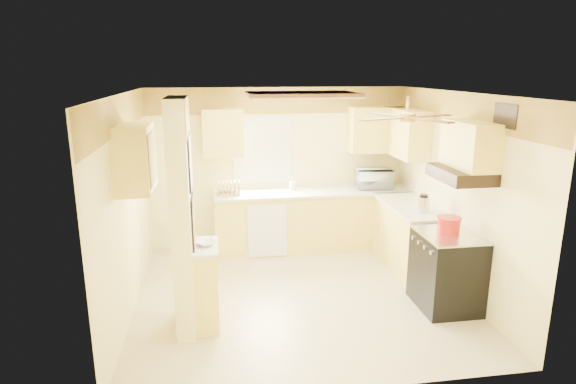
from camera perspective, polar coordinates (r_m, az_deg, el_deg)
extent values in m
plane|color=tan|center=(6.21, 1.32, -12.10)|extent=(4.00, 4.00, 0.00)
plane|color=white|center=(5.56, 1.47, 11.62)|extent=(4.00, 4.00, 0.00)
plane|color=#FFED9B|center=(7.59, -1.16, 2.84)|extent=(4.00, 0.00, 4.00)
plane|color=#FFED9B|center=(4.00, 6.27, -8.00)|extent=(4.00, 0.00, 4.00)
plane|color=#FFED9B|center=(5.76, -18.59, -1.66)|extent=(0.00, 3.80, 3.80)
plane|color=#FFED9B|center=(6.41, 19.26, -0.12)|extent=(0.00, 3.80, 3.80)
cube|color=gold|center=(7.43, -1.18, 10.77)|extent=(4.00, 0.02, 0.40)
cube|color=#FFED9B|center=(5.16, -12.44, -3.08)|extent=(0.20, 0.70, 2.50)
cube|color=#EBD75A|center=(5.44, -9.62, -11.07)|extent=(0.25, 0.55, 0.90)
cube|color=silver|center=(5.25, -9.84, -6.43)|extent=(0.28, 0.58, 0.04)
cube|color=#EBD75A|center=(7.59, 2.93, -3.43)|extent=(3.00, 0.60, 0.90)
cube|color=#EBD75A|center=(7.03, 14.28, -5.33)|extent=(0.60, 1.40, 0.90)
cube|color=silver|center=(7.45, 2.99, 0.00)|extent=(3.04, 0.64, 0.04)
cube|color=silver|center=(6.89, 14.45, -1.65)|extent=(0.64, 1.44, 0.04)
cube|color=white|center=(7.19, -2.45, -4.61)|extent=(0.58, 0.02, 0.80)
cube|color=white|center=(7.49, -3.06, 5.01)|extent=(0.92, 0.02, 1.02)
cube|color=white|center=(7.49, -3.06, 5.01)|extent=(0.80, 0.02, 0.90)
cube|color=#EBD75A|center=(7.25, -7.71, 6.99)|extent=(0.60, 0.35, 0.70)
cube|color=#EBD75A|center=(7.68, 10.63, 7.28)|extent=(0.90, 0.35, 0.70)
cube|color=#EBD75A|center=(7.34, 13.89, 6.79)|extent=(0.35, 1.00, 0.70)
cube|color=#EBD75A|center=(5.36, -17.68, 3.85)|extent=(0.35, 0.75, 0.70)
cube|color=#EBD75A|center=(5.73, 20.83, 5.24)|extent=(0.35, 0.76, 0.52)
cube|color=black|center=(6.05, 18.27, -8.90)|extent=(0.65, 0.76, 0.90)
cube|color=silver|center=(5.89, 18.61, -4.82)|extent=(0.66, 0.77, 0.02)
cylinder|color=silver|center=(5.58, 16.66, -6.92)|extent=(0.03, 0.05, 0.05)
cylinder|color=silver|center=(5.72, 15.94, -6.32)|extent=(0.03, 0.05, 0.05)
cylinder|color=silver|center=(5.86, 15.29, -5.79)|extent=(0.03, 0.05, 0.05)
cylinder|color=silver|center=(6.00, 14.64, -5.25)|extent=(0.03, 0.05, 0.05)
cube|color=black|center=(5.74, 19.80, 1.99)|extent=(0.50, 0.76, 0.14)
cube|color=black|center=(5.01, -11.55, 3.53)|extent=(0.02, 0.42, 0.57)
cube|color=white|center=(5.01, -11.48, 3.53)|extent=(0.01, 0.37, 0.52)
cube|color=black|center=(5.17, -11.19, -3.57)|extent=(0.02, 0.42, 0.57)
cube|color=yellow|center=(5.17, -11.12, -3.56)|extent=(0.01, 0.37, 0.52)
cube|color=brown|center=(6.07, 1.56, 11.48)|extent=(1.35, 0.95, 0.06)
cube|color=white|center=(6.07, 1.55, 11.24)|extent=(1.15, 0.75, 0.02)
cylinder|color=gold|center=(5.18, 14.03, 10.11)|extent=(0.04, 0.04, 0.16)
cylinder|color=gold|center=(5.19, 13.94, 8.58)|extent=(0.18, 0.18, 0.08)
cube|color=brown|center=(5.41, 16.46, 8.63)|extent=(0.55, 0.28, 0.01)
cube|color=brown|center=(5.43, 11.63, 8.94)|extent=(0.28, 0.55, 0.01)
cube|color=brown|center=(4.98, 11.19, 8.49)|extent=(0.55, 0.28, 0.01)
cube|color=brown|center=(4.96, 16.45, 8.16)|extent=(0.28, 0.55, 0.01)
cube|color=black|center=(5.47, 24.38, 8.22)|extent=(0.02, 0.40, 0.25)
imported|color=white|center=(7.68, 10.20, 1.54)|extent=(0.59, 0.43, 0.30)
imported|color=white|center=(5.24, -9.70, -5.98)|extent=(0.26, 0.26, 0.05)
cylinder|color=red|center=(5.92, 18.51, -3.78)|extent=(0.26, 0.26, 0.16)
cylinder|color=red|center=(5.90, 18.59, -2.93)|extent=(0.28, 0.28, 0.02)
cylinder|color=silver|center=(6.55, 15.75, -1.43)|extent=(0.16, 0.16, 0.21)
cylinder|color=black|center=(6.52, 15.82, -0.41)|extent=(0.10, 0.10, 0.03)
cube|color=tan|center=(7.27, -6.99, -0.14)|extent=(0.37, 0.28, 0.04)
cube|color=tan|center=(7.24, -8.16, 0.44)|extent=(0.02, 0.24, 0.20)
cube|color=tan|center=(7.24, -7.69, 0.45)|extent=(0.02, 0.24, 0.20)
cube|color=tan|center=(7.25, -7.23, 0.47)|extent=(0.02, 0.24, 0.20)
cube|color=tan|center=(7.25, -6.76, 0.49)|extent=(0.02, 0.24, 0.20)
cube|color=tan|center=(7.25, -6.30, 0.51)|extent=(0.02, 0.24, 0.20)
cube|color=tan|center=(7.25, -5.83, 0.52)|extent=(0.02, 0.24, 0.20)
cylinder|color=white|center=(7.24, -7.69, 0.45)|extent=(0.01, 0.20, 0.20)
cylinder|color=white|center=(7.25, -6.76, 0.49)|extent=(0.01, 0.20, 0.20)
cylinder|color=white|center=(7.48, 0.54, 0.73)|extent=(0.10, 0.10, 0.12)
cylinder|color=tan|center=(7.48, 0.67, 1.00)|extent=(0.01, 0.01, 0.19)
cylinder|color=tan|center=(7.49, 0.51, 1.03)|extent=(0.01, 0.01, 0.19)
cylinder|color=tan|center=(7.47, 0.41, 0.99)|extent=(0.01, 0.01, 0.19)
cylinder|color=tan|center=(7.46, 0.57, 0.97)|extent=(0.01, 0.01, 0.19)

